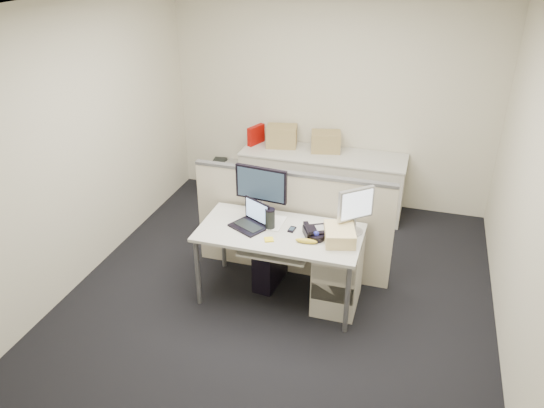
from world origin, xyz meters
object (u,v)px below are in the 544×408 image
(desk, at_px, (280,237))
(desk_phone, at_px, (316,232))
(monitor_main, at_px, (261,192))
(laptop, at_px, (248,216))

(desk, height_order, desk_phone, desk_phone)
(monitor_main, xyz_separation_m, laptop, (-0.05, -0.25, -0.14))
(desk_phone, bearing_deg, laptop, 156.30)
(desk, bearing_deg, monitor_main, 137.61)
(monitor_main, relative_size, laptop, 1.61)
(laptop, distance_m, desk_phone, 0.64)
(desk, relative_size, laptop, 4.75)
(desk, distance_m, desk_phone, 0.35)
(desk, height_order, monitor_main, monitor_main)
(desk, xyz_separation_m, desk_phone, (0.34, 0.03, 0.10))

